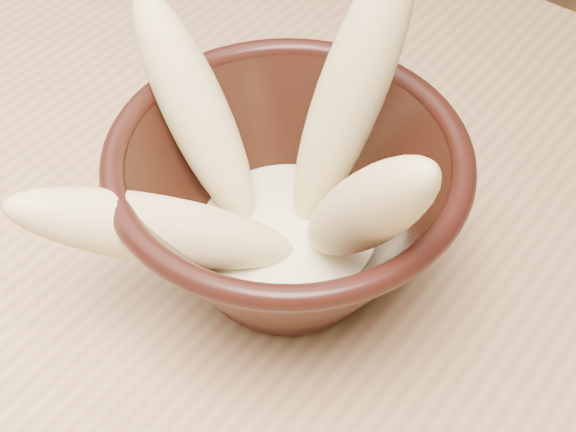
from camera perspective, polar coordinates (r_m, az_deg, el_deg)
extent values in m
cube|color=tan|center=(0.59, -9.57, -0.14)|extent=(1.20, 0.80, 0.04)
cylinder|color=tan|center=(1.32, -14.12, 8.72)|extent=(0.05, 0.05, 0.71)
cylinder|color=black|center=(0.52, 0.00, -3.61)|extent=(0.09, 0.09, 0.01)
cylinder|color=black|center=(0.51, 0.00, -2.13)|extent=(0.09, 0.09, 0.01)
torus|color=black|center=(0.45, 0.00, 4.30)|extent=(0.21, 0.21, 0.01)
cylinder|color=#F2EDC3|center=(0.50, 0.00, -1.39)|extent=(0.12, 0.12, 0.02)
ellipsoid|color=#EEDB8C|center=(0.45, 4.43, 8.61)|extent=(0.07, 0.10, 0.18)
ellipsoid|color=#EEDB8C|center=(0.48, -6.61, 7.55)|extent=(0.13, 0.06, 0.14)
ellipsoid|color=#EEDB8C|center=(0.41, 5.44, 0.34)|extent=(0.13, 0.09, 0.16)
ellipsoid|color=#EEDB8C|center=(0.45, -9.04, -1.00)|extent=(0.13, 0.16, 0.11)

